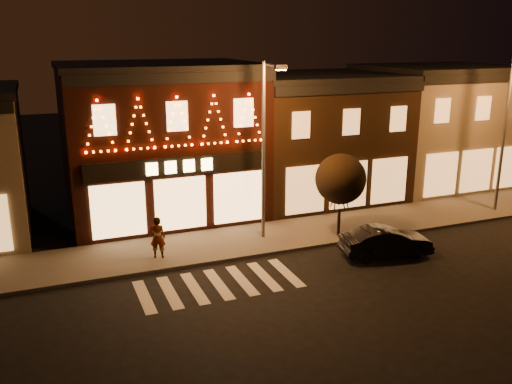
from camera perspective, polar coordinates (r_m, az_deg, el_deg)
ground at (r=19.17m, az=-0.09°, el=-14.32°), size 120.00×120.00×0.00m
sidewalk_far at (r=26.55m, az=-2.45°, el=-5.24°), size 44.00×4.00×0.15m
building_pulp at (r=30.50m, az=-9.86°, el=5.32°), size 10.20×8.34×8.30m
building_right_a at (r=33.79m, az=6.18°, el=5.80°), size 9.20×8.28×7.50m
building_right_b at (r=38.75m, az=18.14°, el=6.62°), size 9.20×8.28×7.80m
streetlamp_mid at (r=25.51m, az=1.02°, el=5.56°), size 0.54×1.92×8.38m
streetlamp_right at (r=32.80m, az=24.80°, el=6.53°), size 0.55×1.94×8.47m
tree_right at (r=26.68m, az=8.77°, el=1.33°), size 2.45×2.45×4.10m
dark_sedan at (r=25.60m, az=13.32°, el=-5.05°), size 4.29×2.07×1.36m
pedestrian at (r=24.66m, az=-10.17°, el=-4.65°), size 0.80×0.66×1.89m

